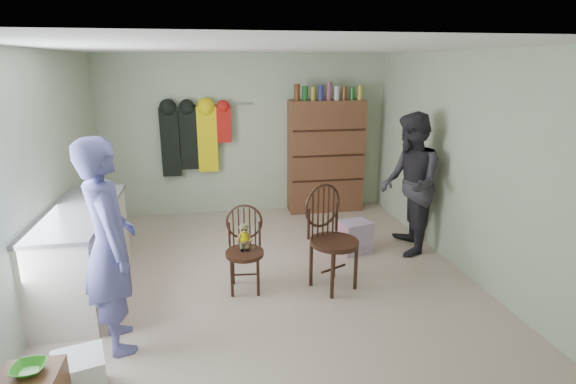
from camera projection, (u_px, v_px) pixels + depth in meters
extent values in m
plane|color=beige|center=(270.00, 278.00, 5.12)|extent=(5.00, 5.00, 0.00)
plane|color=beige|center=(247.00, 135.00, 7.13)|extent=(4.50, 0.00, 4.50)
plane|color=beige|center=(40.00, 181.00, 4.39)|extent=(0.00, 5.00, 5.00)
plane|color=beige|center=(462.00, 163.00, 5.16)|extent=(0.00, 5.00, 5.00)
plane|color=white|center=(267.00, 48.00, 4.42)|extent=(5.00, 5.00, 0.00)
cube|color=silver|center=(83.00, 254.00, 4.66)|extent=(0.60, 1.80, 0.90)
cube|color=slate|center=(77.00, 211.00, 4.53)|extent=(0.64, 1.86, 0.04)
cylinder|color=#99999E|center=(105.00, 262.00, 4.26)|extent=(0.02, 0.02, 0.14)
cylinder|color=#99999E|center=(121.00, 229.00, 5.11)|extent=(0.02, 0.02, 0.14)
imported|color=green|center=(28.00, 369.00, 2.79)|extent=(0.20, 0.20, 0.05)
cube|color=white|center=(80.00, 377.00, 3.25)|extent=(0.43, 0.42, 0.34)
cylinder|color=#3E2115|center=(245.00, 253.00, 4.73)|extent=(0.45, 0.45, 0.04)
cylinder|color=#3E2115|center=(232.00, 279.00, 4.65)|extent=(0.03, 0.03, 0.41)
cylinder|color=#3E2115|center=(258.00, 278.00, 4.67)|extent=(0.03, 0.03, 0.41)
cylinder|color=#3E2115|center=(233.00, 267.00, 4.92)|extent=(0.03, 0.03, 0.41)
cylinder|color=#3E2115|center=(258.00, 266.00, 4.94)|extent=(0.03, 0.03, 0.41)
torus|color=#3E2115|center=(244.00, 222.00, 4.80)|extent=(0.40, 0.07, 0.40)
cylinder|color=#3E2115|center=(229.00, 235.00, 4.82)|extent=(0.03, 0.03, 0.27)
cylinder|color=#3E2115|center=(260.00, 234.00, 4.85)|extent=(0.03, 0.03, 0.27)
cylinder|color=#E7DC01|center=(244.00, 237.00, 4.70)|extent=(0.09, 0.09, 0.09)
cylinder|color=#475128|center=(244.00, 245.00, 4.72)|extent=(0.06, 0.06, 0.14)
sphere|color=#9E7042|center=(244.00, 229.00, 4.67)|extent=(0.08, 0.08, 0.08)
cylinder|color=#475128|center=(244.00, 226.00, 4.66)|extent=(0.07, 0.07, 0.03)
cube|color=black|center=(244.00, 230.00, 4.64)|extent=(0.06, 0.01, 0.01)
cylinder|color=#3E2115|center=(334.00, 242.00, 4.76)|extent=(0.67, 0.67, 0.05)
cylinder|color=#3E2115|center=(332.00, 276.00, 4.61)|extent=(0.04, 0.04, 0.50)
cylinder|color=#3E2115|center=(356.00, 268.00, 4.80)|extent=(0.04, 0.04, 0.50)
cylinder|color=#3E2115|center=(311.00, 264.00, 4.88)|extent=(0.04, 0.04, 0.50)
cylinder|color=#3E2115|center=(334.00, 257.00, 5.07)|extent=(0.04, 0.04, 0.50)
torus|color=#3E2115|center=(323.00, 206.00, 4.81)|extent=(0.45, 0.24, 0.49)
cylinder|color=#3E2115|center=(309.00, 224.00, 4.74)|extent=(0.03, 0.03, 0.33)
cylinder|color=#3E2115|center=(337.00, 217.00, 4.96)|extent=(0.03, 0.03, 0.33)
cube|color=pink|center=(355.00, 237.00, 5.77)|extent=(0.46, 0.39, 0.41)
imported|color=#55559C|center=(109.00, 246.00, 3.68)|extent=(0.64, 0.77, 1.82)
imported|color=#2D2B33|center=(410.00, 184.00, 5.62)|extent=(0.86, 1.01, 1.79)
cube|color=brown|center=(326.00, 156.00, 7.26)|extent=(1.20, 0.38, 1.80)
cube|color=#3E2115|center=(328.00, 180.00, 7.17)|extent=(1.16, 0.02, 0.03)
cube|color=#3E2115|center=(329.00, 156.00, 7.06)|extent=(1.16, 0.02, 0.03)
cube|color=#3E2115|center=(330.00, 130.00, 6.95)|extent=(1.16, 0.02, 0.03)
cylinder|color=#592D14|center=(297.00, 92.00, 6.79)|extent=(0.09, 0.09, 0.25)
cylinder|color=#19591E|center=(305.00, 93.00, 6.82)|extent=(0.09, 0.09, 0.22)
cylinder|color=#A59933|center=(313.00, 94.00, 6.84)|extent=(0.07, 0.07, 0.20)
cylinder|color=navy|center=(321.00, 93.00, 6.86)|extent=(0.09, 0.09, 0.24)
cylinder|color=#8C3F59|center=(329.00, 91.00, 6.87)|extent=(0.07, 0.07, 0.28)
cylinder|color=#B2B2B7|center=(337.00, 93.00, 6.90)|extent=(0.09, 0.09, 0.21)
cylinder|color=#592D14|center=(345.00, 93.00, 6.93)|extent=(0.08, 0.08, 0.21)
cylinder|color=#19591E|center=(352.00, 94.00, 6.95)|extent=(0.07, 0.07, 0.19)
cylinder|color=#A59933|center=(360.00, 93.00, 6.97)|extent=(0.09, 0.09, 0.22)
cylinder|color=#99999E|center=(220.00, 104.00, 6.87)|extent=(1.00, 0.02, 0.02)
cube|color=black|center=(170.00, 142.00, 6.83)|extent=(0.28, 0.10, 1.05)
cube|color=black|center=(189.00, 138.00, 6.87)|extent=(0.26, 0.10, 0.95)
cube|color=yellow|center=(207.00, 139.00, 6.92)|extent=(0.30, 0.10, 1.00)
cube|color=red|center=(224.00, 124.00, 6.91)|extent=(0.22, 0.10, 0.55)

